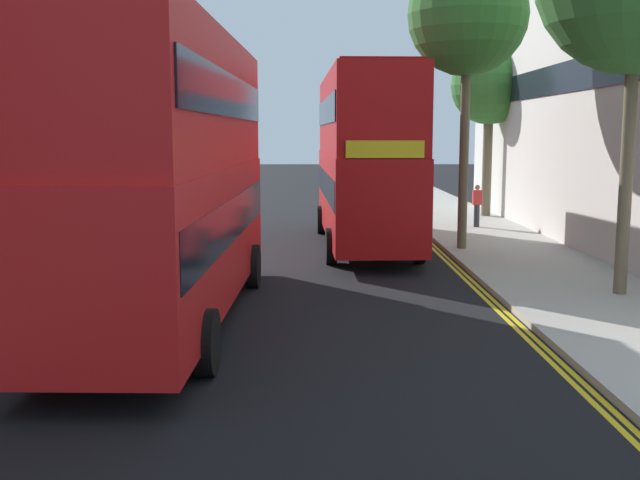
# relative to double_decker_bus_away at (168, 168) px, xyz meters

# --- Properties ---
(sidewalk_right) EXTENTS (4.00, 80.00, 0.14)m
(sidewalk_right) POSITION_rel_double_decker_bus_away_xyz_m (8.92, 3.74, -2.96)
(sidewalk_right) COLOR #ADA89E
(sidewalk_right) RESTS_ON ground
(sidewalk_left) EXTENTS (4.00, 80.00, 0.14)m
(sidewalk_left) POSITION_rel_double_decker_bus_away_xyz_m (-4.08, 3.74, -2.96)
(sidewalk_left) COLOR #ADA89E
(sidewalk_left) RESTS_ON ground
(kerb_line_outer) EXTENTS (0.10, 56.00, 0.01)m
(kerb_line_outer) POSITION_rel_double_decker_bus_away_xyz_m (6.82, 1.74, -3.03)
(kerb_line_outer) COLOR yellow
(kerb_line_outer) RESTS_ON ground
(kerb_line_inner) EXTENTS (0.10, 56.00, 0.01)m
(kerb_line_inner) POSITION_rel_double_decker_bus_away_xyz_m (6.66, 1.74, -3.03)
(kerb_line_inner) COLOR yellow
(kerb_line_inner) RESTS_ON ground
(double_decker_bus_away) EXTENTS (3.00, 10.86, 5.64)m
(double_decker_bus_away) POSITION_rel_double_decker_bus_away_xyz_m (0.00, 0.00, 0.00)
(double_decker_bus_away) COLOR red
(double_decker_bus_away) RESTS_ON ground
(double_decker_bus_oncoming) EXTENTS (3.04, 10.87, 5.64)m
(double_decker_bus_oncoming) POSITION_rel_double_decker_bus_away_xyz_m (4.44, 9.96, 0.00)
(double_decker_bus_oncoming) COLOR #B20F0F
(double_decker_bus_oncoming) RESTS_ON ground
(pedestrian_far) EXTENTS (0.34, 0.22, 1.62)m
(pedestrian_far) POSITION_rel_double_decker_bus_away_xyz_m (9.06, 14.07, -2.04)
(pedestrian_far) COLOR #2D2D38
(pedestrian_far) RESTS_ON sidewalk_right
(street_tree_near) EXTENTS (3.27, 3.27, 7.21)m
(street_tree_near) POSITION_rel_double_decker_bus_away_xyz_m (10.32, 18.09, 2.61)
(street_tree_near) COLOR #6B6047
(street_tree_near) RESTS_ON sidewalk_right
(street_tree_far) EXTENTS (3.62, 3.62, 8.88)m
(street_tree_far) POSITION_rel_double_decker_bus_away_xyz_m (7.43, 8.67, 4.14)
(street_tree_far) COLOR #6B6047
(street_tree_far) RESTS_ON sidewalk_right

